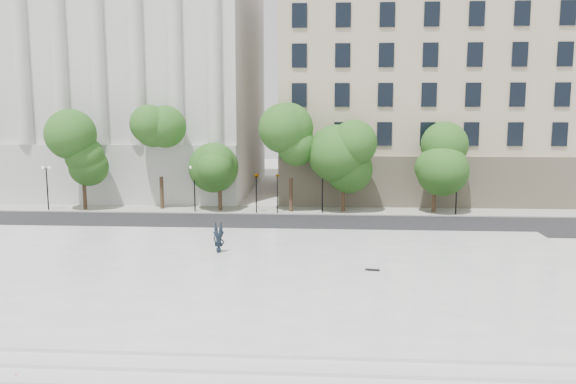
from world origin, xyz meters
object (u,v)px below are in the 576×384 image
traffic_light_east (277,174)px  skateboard (372,270)px  person_lying (219,248)px  traffic_light_west (256,173)px

traffic_light_east → skateboard: bearing=-70.3°
traffic_light_east → skateboard: traffic_light_east is taller
person_lying → skateboard: (9.27, -3.48, -0.22)m
person_lying → skateboard: bearing=-31.9°
person_lying → traffic_light_west: bearing=76.7°
traffic_light_west → skateboard: 21.26m
skateboard → traffic_light_west: bearing=123.1°
traffic_light_west → traffic_light_east: bearing=0.0°
traffic_light_west → traffic_light_east: (1.89, 0.00, -0.09)m
traffic_light_west → person_lying: size_ratio=2.19×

